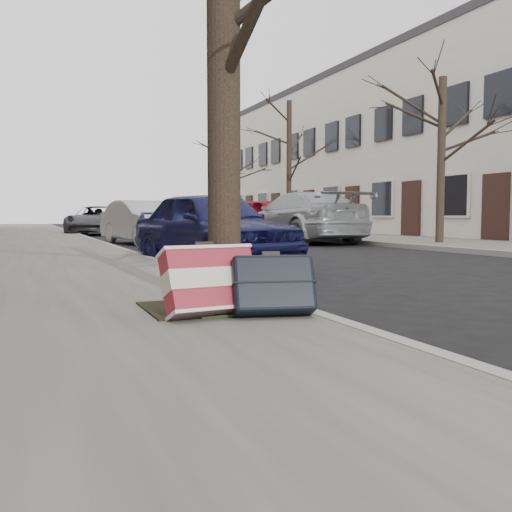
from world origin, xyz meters
name	(u,v)px	position (x,y,z in m)	size (l,w,h in m)	color
near_sidewalk	(8,243)	(-3.70, 15.00, 0.06)	(5.00, 70.00, 0.12)	slate
far_sidewalk	(350,237)	(7.80, 15.00, 0.06)	(4.00, 70.00, 0.12)	slate
house_far	(449,149)	(13.15, 16.00, 3.60)	(6.70, 40.00, 7.20)	beige
dirt_patch	(201,308)	(-2.00, 1.20, 0.13)	(0.85, 0.85, 0.01)	black
suitcase_red	(210,282)	(-2.04, 0.82, 0.37)	(0.66, 0.18, 0.48)	maroon
suitcase_navy	(273,284)	(-1.62, 0.67, 0.35)	(0.59, 0.19, 0.42)	black
car_near_front	(212,227)	(-0.29, 6.23, 0.65)	(1.53, 3.79, 1.29)	#151644
car_near_mid	(144,222)	(0.01, 13.68, 0.65)	(1.37, 3.92, 1.29)	#AEB2B6
car_near_back	(97,220)	(-0.26, 22.92, 0.64)	(2.11, 4.57, 1.27)	#36373B
car_far_front	(301,218)	(4.75, 12.92, 0.78)	(2.18, 5.36, 1.55)	#999DA0
car_far_back	(257,218)	(4.86, 16.80, 0.75)	(1.77, 4.40, 1.50)	maroon
tree_far_a	(441,160)	(7.20, 9.41, 2.33)	(0.22, 0.22, 4.42)	black
tree_far_b	(289,167)	(7.20, 18.92, 2.89)	(0.22, 0.22, 5.55)	black
tree_far_c	(232,182)	(7.20, 26.06, 2.65)	(0.23, 0.23, 5.06)	black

